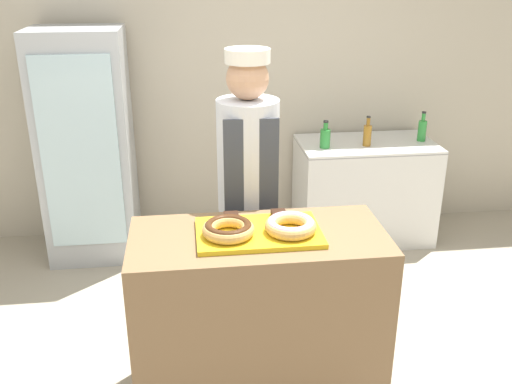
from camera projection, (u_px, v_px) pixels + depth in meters
wall_back at (224, 70)px, 4.52m from camera, size 8.00×0.06×2.70m
display_counter at (258, 318)px, 2.89m from camera, size 1.23×0.58×0.94m
serving_tray at (259, 233)px, 2.71m from camera, size 0.59×0.37×0.02m
donut_chocolate_glaze at (228, 228)px, 2.64m from camera, size 0.24×0.24×0.07m
donut_light_glaze at (291, 225)px, 2.67m from camera, size 0.24×0.24×0.07m
brownie_back_left at (231, 217)px, 2.81m from camera, size 0.07×0.07×0.03m
brownie_back_right at (279, 214)px, 2.84m from camera, size 0.07×0.07×0.03m
baker_person at (248, 194)px, 3.22m from camera, size 0.34×0.34×1.73m
beverage_fridge at (87, 148)px, 4.23m from camera, size 0.65×0.58×1.73m
chest_freezer at (364, 190)px, 4.66m from camera, size 1.07×0.62×0.82m
bottle_green at (325, 137)px, 4.35m from camera, size 0.08×0.08×0.21m
bottle_green_b at (422, 130)px, 4.51m from camera, size 0.07×0.07×0.24m
bottle_amber at (367, 134)px, 4.39m from camera, size 0.06×0.06×0.23m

